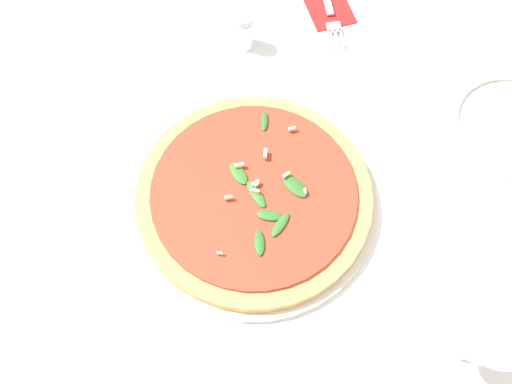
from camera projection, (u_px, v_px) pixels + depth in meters
ground_plane at (261, 215)px, 0.86m from camera, size 6.00×6.00×0.00m
pizza_arugula_main at (256, 196)px, 0.85m from camera, size 0.35×0.35×0.05m
wine_glass at (486, 340)px, 0.67m from camera, size 0.08×0.08×0.14m
napkin at (327, 3)px, 1.04m from camera, size 0.12×0.09×0.01m
fork at (328, 4)px, 1.03m from camera, size 0.18×0.08×0.00m
shaker_pepper at (244, 31)px, 0.97m from camera, size 0.03×0.03×0.07m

